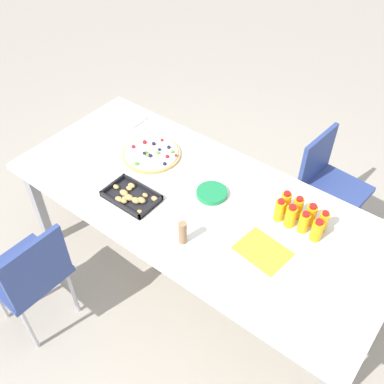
{
  "coord_description": "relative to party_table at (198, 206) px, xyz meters",
  "views": [
    {
      "loc": [
        -1.08,
        1.44,
        2.55
      ],
      "look_at": [
        0.05,
        -0.01,
        0.78
      ],
      "focal_mm": 41.25,
      "sensor_mm": 36.0,
      "label": 1
    }
  ],
  "objects": [
    {
      "name": "juice_bottle_4",
      "position": [
        -0.67,
        -0.14,
        0.12
      ],
      "size": [
        0.06,
        0.06,
        0.13
      ],
      "color": "#F8AC14",
      "rests_on": "party_table"
    },
    {
      "name": "cardboard_tube",
      "position": [
        -0.13,
        0.3,
        0.13
      ],
      "size": [
        0.04,
        0.04,
        0.14
      ],
      "primitive_type": "cylinder",
      "color": "#9E7A56",
      "rests_on": "party_table"
    },
    {
      "name": "juice_bottle_6",
      "position": [
        -0.51,
        -0.15,
        0.13
      ],
      "size": [
        0.06,
        0.06,
        0.14
      ],
      "color": "#FAAE14",
      "rests_on": "party_table"
    },
    {
      "name": "juice_bottle_5",
      "position": [
        -0.59,
        -0.15,
        0.12
      ],
      "size": [
        0.06,
        0.06,
        0.13
      ],
      "color": "#F9AE14",
      "rests_on": "party_table"
    },
    {
      "name": "paper_folder",
      "position": [
        -0.5,
        0.1,
        0.06
      ],
      "size": [
        0.28,
        0.23,
        0.01
      ],
      "primitive_type": "cube",
      "rotation": [
        0.0,
        0.0,
        -0.13
      ],
      "color": "yellow",
      "rests_on": "party_table"
    },
    {
      "name": "plate_stack",
      "position": [
        -0.05,
        -0.07,
        0.07
      ],
      "size": [
        0.18,
        0.18,
        0.03
      ],
      "color": "#1E8C4C",
      "rests_on": "party_table"
    },
    {
      "name": "juice_bottle_2",
      "position": [
        -0.51,
        -0.23,
        0.12
      ],
      "size": [
        0.06,
        0.06,
        0.14
      ],
      "color": "#F9AD14",
      "rests_on": "party_table"
    },
    {
      "name": "chair_near_left",
      "position": [
        -0.44,
        -0.89,
        -0.2
      ],
      "size": [
        0.43,
        0.43,
        0.83
      ],
      "rotation": [
        0.0,
        0.0,
        1.49
      ],
      "color": "#33478C",
      "rests_on": "ground_plane"
    },
    {
      "name": "juice_bottle_0",
      "position": [
        -0.67,
        -0.22,
        0.12
      ],
      "size": [
        0.05,
        0.05,
        0.14
      ],
      "color": "#FAAF14",
      "rests_on": "party_table"
    },
    {
      "name": "party_table",
      "position": [
        0.0,
        0.0,
        0.0
      ],
      "size": [
        2.27,
        1.0,
        0.76
      ],
      "color": "silver",
      "rests_on": "ground_plane"
    },
    {
      "name": "juice_bottle_3",
      "position": [
        -0.44,
        -0.23,
        0.12
      ],
      "size": [
        0.06,
        0.06,
        0.14
      ],
      "color": "#F9AF14",
      "rests_on": "party_table"
    },
    {
      "name": "juice_bottle_1",
      "position": [
        -0.59,
        -0.23,
        0.12
      ],
      "size": [
        0.06,
        0.06,
        0.13
      ],
      "color": "#F8AD14",
      "rests_on": "party_table"
    },
    {
      "name": "snack_tray",
      "position": [
        0.3,
        0.23,
        0.07
      ],
      "size": [
        0.31,
        0.2,
        0.04
      ],
      "color": "black",
      "rests_on": "party_table"
    },
    {
      "name": "ground_plane",
      "position": [
        0.0,
        0.0,
        -0.7
      ],
      "size": [
        12.0,
        12.0,
        0.0
      ],
      "primitive_type": "plane",
      "color": "#B2A899"
    },
    {
      "name": "chair_far_right",
      "position": [
        0.54,
        0.84,
        -0.2
      ],
      "size": [
        0.41,
        0.41,
        0.83
      ],
      "rotation": [
        0.0,
        0.0,
        -1.6
      ],
      "color": "#33478C",
      "rests_on": "ground_plane"
    },
    {
      "name": "fruit_pizza",
      "position": [
        0.47,
        -0.13,
        0.07
      ],
      "size": [
        0.37,
        0.37,
        0.05
      ],
      "color": "tan",
      "rests_on": "party_table"
    },
    {
      "name": "napkin_stack",
      "position": [
        0.84,
        -0.34,
        0.07
      ],
      "size": [
        0.15,
        0.15,
        0.01
      ],
      "primitive_type": "cube",
      "color": "white",
      "rests_on": "party_table"
    },
    {
      "name": "juice_bottle_7",
      "position": [
        -0.44,
        -0.15,
        0.13
      ],
      "size": [
        0.06,
        0.06,
        0.14
      ],
      "color": "#F8AE14",
      "rests_on": "party_table"
    }
  ]
}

